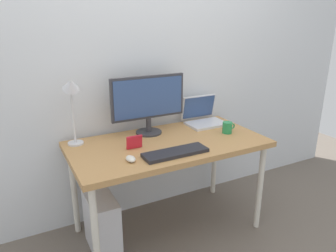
# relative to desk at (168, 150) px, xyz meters

# --- Properties ---
(ground_plane) EXTENTS (6.00, 6.00, 0.00)m
(ground_plane) POSITION_rel_desk_xyz_m (0.00, 0.00, -0.68)
(ground_plane) COLOR #665B51
(back_wall) EXTENTS (4.40, 0.04, 2.60)m
(back_wall) POSITION_rel_desk_xyz_m (0.00, 0.42, 0.62)
(back_wall) COLOR silver
(back_wall) RESTS_ON ground_plane
(desk) EXTENTS (1.40, 0.72, 0.74)m
(desk) POSITION_rel_desk_xyz_m (0.00, 0.00, 0.00)
(desk) COLOR #B7844C
(desk) RESTS_ON ground_plane
(monitor) EXTENTS (0.58, 0.20, 0.45)m
(monitor) POSITION_rel_desk_xyz_m (-0.05, 0.23, 0.32)
(monitor) COLOR #333338
(monitor) RESTS_ON desk
(laptop) EXTENTS (0.32, 0.27, 0.23)m
(laptop) POSITION_rel_desk_xyz_m (0.46, 0.25, 0.12)
(laptop) COLOR silver
(laptop) RESTS_ON desk
(desk_lamp) EXTENTS (0.11, 0.16, 0.50)m
(desk_lamp) POSITION_rel_desk_xyz_m (-0.60, 0.23, 0.42)
(desk_lamp) COLOR silver
(desk_lamp) RESTS_ON desk
(keyboard) EXTENTS (0.44, 0.14, 0.02)m
(keyboard) POSITION_rel_desk_xyz_m (-0.06, -0.22, 0.08)
(keyboard) COLOR #232328
(keyboard) RESTS_ON desk
(mouse) EXTENTS (0.06, 0.09, 0.03)m
(mouse) POSITION_rel_desk_xyz_m (-0.36, -0.19, 0.08)
(mouse) COLOR silver
(mouse) RESTS_ON desk
(coffee_mug) EXTENTS (0.11, 0.08, 0.09)m
(coffee_mug) POSITION_rel_desk_xyz_m (0.50, -0.05, 0.11)
(coffee_mug) COLOR #268C4C
(coffee_mug) RESTS_ON desk
(photo_frame) EXTENTS (0.11, 0.03, 0.09)m
(photo_frame) POSITION_rel_desk_xyz_m (-0.26, -0.01, 0.11)
(photo_frame) COLOR red
(photo_frame) RESTS_ON desk
(computer_tower) EXTENTS (0.18, 0.36, 0.42)m
(computer_tower) POSITION_rel_desk_xyz_m (-0.52, 0.01, -0.47)
(computer_tower) COLOR silver
(computer_tower) RESTS_ON ground_plane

